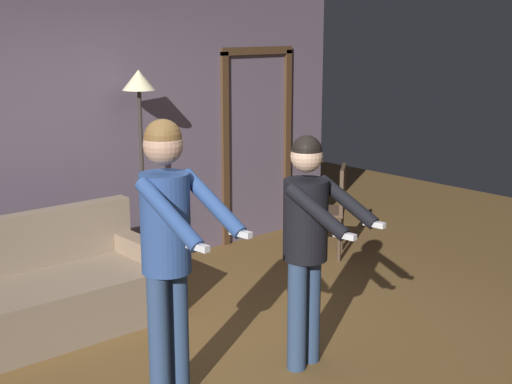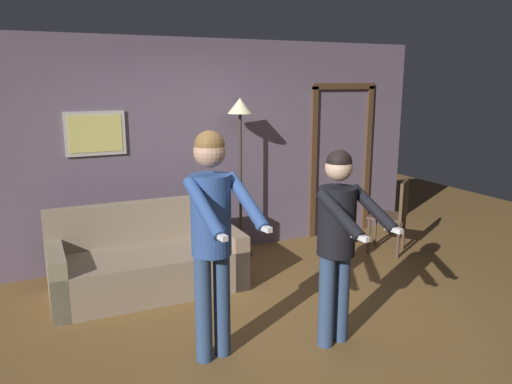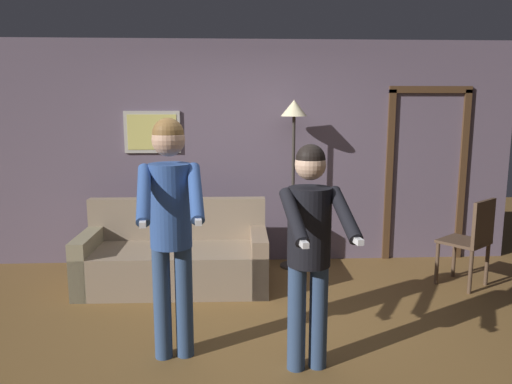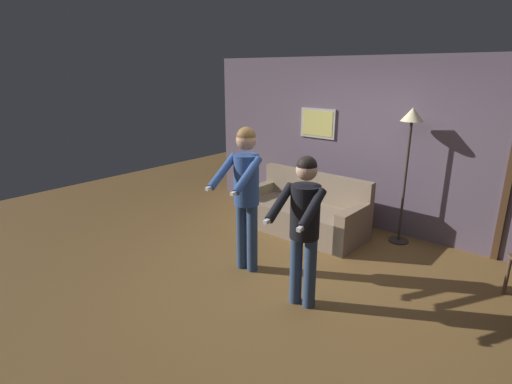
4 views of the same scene
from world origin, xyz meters
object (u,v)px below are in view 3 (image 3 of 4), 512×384
at_px(torchiere_lamp, 294,133).
at_px(person_standing_left, 171,216).
at_px(couch, 175,260).
at_px(person_standing_right, 310,239).
at_px(dining_chair_distant, 472,237).

xyz_separation_m(torchiere_lamp, person_standing_left, (-1.14, -2.06, -0.47)).
relative_size(couch, person_standing_left, 1.08).
xyz_separation_m(person_standing_right, dining_chair_distant, (1.92, 1.54, -0.43)).
height_order(torchiere_lamp, dining_chair_distant, torchiere_lamp).
bearing_deg(person_standing_right, couch, 122.99).
bearing_deg(dining_chair_distant, person_standing_left, -155.46).
bearing_deg(person_standing_left, dining_chair_distant, 24.54).
height_order(couch, person_standing_left, person_standing_left).
relative_size(couch, torchiere_lamp, 1.00).
bearing_deg(couch, person_standing_right, -57.01).
distance_m(torchiere_lamp, dining_chair_distant, 2.17).
distance_m(torchiere_lamp, person_standing_left, 2.40).
height_order(torchiere_lamp, person_standing_left, torchiere_lamp).
bearing_deg(torchiere_lamp, person_standing_right, -94.21).
bearing_deg(torchiere_lamp, person_standing_left, -118.84).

